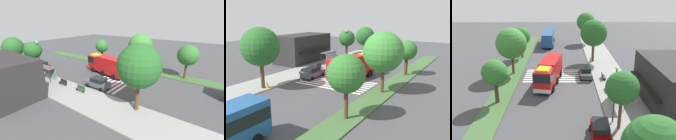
% 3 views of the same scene
% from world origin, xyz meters
% --- Properties ---
extents(ground_plane, '(120.00, 120.00, 0.00)m').
position_xyz_m(ground_plane, '(0.00, 0.00, 0.00)').
color(ground_plane, '#424244').
extents(sidewalk, '(60.00, 5.58, 0.14)m').
position_xyz_m(sidewalk, '(0.00, 8.74, 0.07)').
color(sidewalk, gray).
rests_on(sidewalk, ground_plane).
extents(median_strip, '(60.00, 3.00, 0.14)m').
position_xyz_m(median_strip, '(0.00, -7.45, 0.07)').
color(median_strip, '#3D6033').
rests_on(median_strip, ground_plane).
extents(crosswalk, '(5.85, 10.71, 0.01)m').
position_xyz_m(crosswalk, '(0.13, 0.00, 0.01)').
color(crosswalk, silver).
rests_on(crosswalk, ground_plane).
extents(fire_truck, '(9.87, 4.03, 3.65)m').
position_xyz_m(fire_truck, '(3.59, -1.09, 2.07)').
color(fire_truck, '#B71414').
rests_on(fire_truck, ground_plane).
extents(parked_car_west, '(4.30, 2.09, 1.71)m').
position_xyz_m(parked_car_west, '(0.76, 4.75, 0.88)').
color(parked_car_west, '#474C51').
rests_on(parked_car_west, ground_plane).
extents(parked_car_mid, '(4.48, 2.24, 1.72)m').
position_xyz_m(parked_car_mid, '(17.37, 4.76, 0.88)').
color(parked_car_mid, '#720505').
rests_on(parked_car_mid, ground_plane).
extents(bus_stop_shelter, '(3.50, 1.40, 2.46)m').
position_xyz_m(bus_stop_shelter, '(10.10, 7.58, 1.89)').
color(bus_stop_shelter, '#4C4C51').
rests_on(bus_stop_shelter, sidewalk).
extents(bench_near_shelter, '(1.60, 0.50, 0.90)m').
position_xyz_m(bench_near_shelter, '(6.10, 7.56, 0.59)').
color(bench_near_shelter, black).
rests_on(bench_near_shelter, sidewalk).
extents(bench_west_of_shelter, '(1.60, 0.50, 0.90)m').
position_xyz_m(bench_west_of_shelter, '(1.87, 7.56, 0.59)').
color(bench_west_of_shelter, '#2D472D').
rests_on(bench_west_of_shelter, sidewalk).
extents(street_lamp, '(0.36, 0.36, 6.49)m').
position_xyz_m(street_lamp, '(14.52, 6.55, 3.95)').
color(street_lamp, '#2D2D30').
rests_on(street_lamp, sidewalk).
extents(storefront_building, '(11.95, 6.77, 5.66)m').
position_xyz_m(storefront_building, '(10.41, 14.51, 2.83)').
color(storefront_building, '#282626').
rests_on(storefront_building, ground_plane).
extents(sidewalk_tree_west, '(5.14, 5.14, 8.20)m').
position_xyz_m(sidewalk_tree_west, '(-7.40, 6.95, 5.74)').
color(sidewalk_tree_west, '#513823').
rests_on(sidewalk_tree_west, sidewalk).
extents(sidewalk_tree_east, '(3.39, 3.39, 6.37)m').
position_xyz_m(sidewalk_tree_east, '(15.72, 6.95, 4.78)').
color(sidewalk_tree_east, '#513823').
rests_on(sidewalk_tree_east, sidewalk).
extents(sidewalk_tree_far_east, '(4.56, 4.56, 6.65)m').
position_xyz_m(sidewalk_tree_far_east, '(24.65, 6.95, 4.48)').
color(sidewalk_tree_far_east, '#513823').
rests_on(sidewalk_tree_far_east, sidewalk).
extents(median_tree_far_west, '(3.71, 3.71, 6.31)m').
position_xyz_m(median_tree_far_west, '(-10.06, -7.45, 4.56)').
color(median_tree_far_west, '#513823').
rests_on(median_tree_far_west, median_strip).
extents(median_tree_west, '(5.10, 5.10, 7.76)m').
position_xyz_m(median_tree_west, '(-0.70, -7.45, 5.34)').
color(median_tree_west, '#513823').
rests_on(median_tree_west, median_strip).
extents(median_tree_center, '(3.23, 3.23, 5.69)m').
position_xyz_m(median_tree_center, '(9.79, -7.45, 4.16)').
color(median_tree_center, '#47301E').
rests_on(median_tree_center, median_strip).
extents(fire_hydrant, '(0.28, 0.28, 0.70)m').
position_xyz_m(fire_hydrant, '(-7.12, 6.45, 0.49)').
color(fire_hydrant, gold).
rests_on(fire_hydrant, sidewalk).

